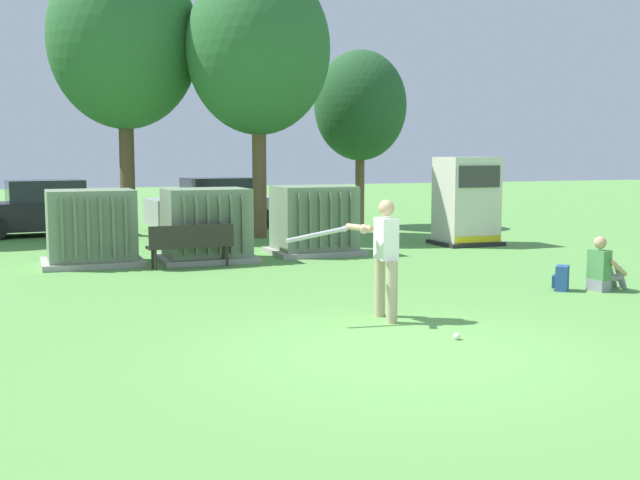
{
  "coord_description": "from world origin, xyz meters",
  "views": [
    {
      "loc": [
        -4.33,
        -8.25,
        2.4
      ],
      "look_at": [
        0.24,
        3.5,
        1.0
      ],
      "focal_mm": 43.99,
      "sensor_mm": 36.0,
      "label": 1
    }
  ],
  "objects_px": {
    "transformer_west": "(91,228)",
    "backpack": "(561,278)",
    "park_bench": "(191,243)",
    "parked_car_left_of_center": "(216,205)",
    "sports_ball": "(457,336)",
    "seated_spectator": "(603,269)",
    "parked_car_leftmost": "(42,210)",
    "batter": "(382,253)",
    "transformer_mid_east": "(314,221)",
    "generator_enclosure": "(466,202)",
    "transformer_mid_west": "(206,226)"
  },
  "relations": [
    {
      "from": "sports_ball",
      "to": "parked_car_left_of_center",
      "type": "relative_size",
      "value": 0.02
    },
    {
      "from": "park_bench",
      "to": "parked_car_leftmost",
      "type": "bearing_deg",
      "value": 108.29
    },
    {
      "from": "batter",
      "to": "parked_car_left_of_center",
      "type": "relative_size",
      "value": 0.4
    },
    {
      "from": "seated_spectator",
      "to": "parked_car_left_of_center",
      "type": "distance_m",
      "value": 14.15
    },
    {
      "from": "batter",
      "to": "parked_car_left_of_center",
      "type": "height_order",
      "value": "batter"
    },
    {
      "from": "seated_spectator",
      "to": "parked_car_left_of_center",
      "type": "xyz_separation_m",
      "value": [
        -3.6,
        13.68,
        0.38
      ]
    },
    {
      "from": "park_bench",
      "to": "batter",
      "type": "xyz_separation_m",
      "value": [
        1.49,
        -6.11,
        0.44
      ]
    },
    {
      "from": "seated_spectator",
      "to": "generator_enclosure",
      "type": "bearing_deg",
      "value": 77.96
    },
    {
      "from": "transformer_west",
      "to": "parked_car_leftmost",
      "type": "distance_m",
      "value": 6.93
    },
    {
      "from": "parked_car_leftmost",
      "to": "batter",
      "type": "bearing_deg",
      "value": -73.65
    },
    {
      "from": "transformer_mid_west",
      "to": "park_bench",
      "type": "xyz_separation_m",
      "value": [
        -0.55,
        -0.96,
        -0.25
      ]
    },
    {
      "from": "parked_car_left_of_center",
      "to": "batter",
      "type": "bearing_deg",
      "value": -94.28
    },
    {
      "from": "backpack",
      "to": "batter",
      "type": "bearing_deg",
      "value": -165.33
    },
    {
      "from": "seated_spectator",
      "to": "transformer_west",
      "type": "bearing_deg",
      "value": 140.99
    },
    {
      "from": "transformer_west",
      "to": "backpack",
      "type": "height_order",
      "value": "transformer_west"
    },
    {
      "from": "batter",
      "to": "transformer_mid_west",
      "type": "bearing_deg",
      "value": 97.54
    },
    {
      "from": "sports_ball",
      "to": "backpack",
      "type": "xyz_separation_m",
      "value": [
        3.62,
        2.5,
        0.17
      ]
    },
    {
      "from": "transformer_mid_west",
      "to": "transformer_west",
      "type": "bearing_deg",
      "value": 173.57
    },
    {
      "from": "transformer_west",
      "to": "batter",
      "type": "xyz_separation_m",
      "value": [
        3.39,
        -7.35,
        0.19
      ]
    },
    {
      "from": "sports_ball",
      "to": "seated_spectator",
      "type": "xyz_separation_m",
      "value": [
        4.31,
        2.26,
        0.33
      ]
    },
    {
      "from": "transformer_west",
      "to": "batter",
      "type": "bearing_deg",
      "value": -65.24
    },
    {
      "from": "batter",
      "to": "generator_enclosure",
      "type": "bearing_deg",
      "value": 51.31
    },
    {
      "from": "transformer_mid_west",
      "to": "transformer_mid_east",
      "type": "distance_m",
      "value": 2.7
    },
    {
      "from": "transformer_west",
      "to": "batter",
      "type": "relative_size",
      "value": 1.21
    },
    {
      "from": "transformer_west",
      "to": "parked_car_leftmost",
      "type": "bearing_deg",
      "value": 96.51
    },
    {
      "from": "transformer_west",
      "to": "backpack",
      "type": "distance_m",
      "value": 9.73
    },
    {
      "from": "transformer_mid_east",
      "to": "generator_enclosure",
      "type": "height_order",
      "value": "generator_enclosure"
    },
    {
      "from": "transformer_west",
      "to": "transformer_mid_east",
      "type": "height_order",
      "value": "same"
    },
    {
      "from": "parked_car_leftmost",
      "to": "transformer_mid_east",
      "type": "bearing_deg",
      "value": -49.3
    },
    {
      "from": "transformer_mid_west",
      "to": "parked_car_leftmost",
      "type": "relative_size",
      "value": 0.48
    },
    {
      "from": "transformer_mid_west",
      "to": "backpack",
      "type": "distance_m",
      "value": 7.81
    },
    {
      "from": "backpack",
      "to": "parked_car_leftmost",
      "type": "relative_size",
      "value": 0.1
    },
    {
      "from": "transformer_mid_west",
      "to": "transformer_mid_east",
      "type": "bearing_deg",
      "value": 5.98
    },
    {
      "from": "sports_ball",
      "to": "transformer_mid_west",
      "type": "bearing_deg",
      "value": 98.74
    },
    {
      "from": "parked_car_leftmost",
      "to": "generator_enclosure",
      "type": "bearing_deg",
      "value": -32.41
    },
    {
      "from": "generator_enclosure",
      "to": "batter",
      "type": "height_order",
      "value": "generator_enclosure"
    },
    {
      "from": "park_bench",
      "to": "backpack",
      "type": "xyz_separation_m",
      "value": [
        5.49,
        -5.06,
        -0.32
      ]
    },
    {
      "from": "batter",
      "to": "transformer_west",
      "type": "bearing_deg",
      "value": 114.76
    },
    {
      "from": "transformer_mid_west",
      "to": "parked_car_left_of_center",
      "type": "relative_size",
      "value": 0.48
    },
    {
      "from": "transformer_west",
      "to": "parked_car_left_of_center",
      "type": "distance_m",
      "value": 8.42
    },
    {
      "from": "generator_enclosure",
      "to": "park_bench",
      "type": "height_order",
      "value": "generator_enclosure"
    },
    {
      "from": "generator_enclosure",
      "to": "batter",
      "type": "xyz_separation_m",
      "value": [
        -6.15,
        -7.68,
        -0.16
      ]
    },
    {
      "from": "transformer_mid_west",
      "to": "parked_car_left_of_center",
      "type": "height_order",
      "value": "same"
    },
    {
      "from": "transformer_mid_east",
      "to": "parked_car_leftmost",
      "type": "xyz_separation_m",
      "value": [
        -5.92,
        6.89,
        -0.04
      ]
    },
    {
      "from": "park_bench",
      "to": "transformer_mid_east",
      "type": "bearing_deg",
      "value": 21.04
    },
    {
      "from": "seated_spectator",
      "to": "park_bench",
      "type": "bearing_deg",
      "value": 139.35
    },
    {
      "from": "transformer_west",
      "to": "parked_car_left_of_center",
      "type": "height_order",
      "value": "same"
    },
    {
      "from": "park_bench",
      "to": "parked_car_left_of_center",
      "type": "bearing_deg",
      "value": 72.91
    },
    {
      "from": "transformer_west",
      "to": "park_bench",
      "type": "bearing_deg",
      "value": -33.12
    },
    {
      "from": "generator_enclosure",
      "to": "backpack",
      "type": "xyz_separation_m",
      "value": [
        -2.16,
        -6.64,
        -0.92
      ]
    }
  ]
}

